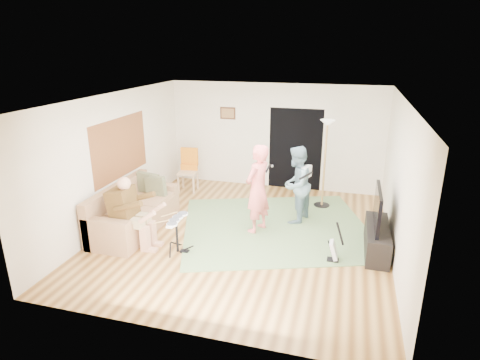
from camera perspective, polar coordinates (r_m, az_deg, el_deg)
name	(u,v)px	position (r m, az deg, el deg)	size (l,w,h in m)	color
floor	(244,234)	(8.08, 0.60, -7.76)	(6.00, 6.00, 0.00)	brown
walls	(244,170)	(7.57, 0.64, 1.42)	(5.50, 6.00, 2.70)	silver
ceiling	(245,98)	(7.28, 0.68, 11.61)	(6.00, 6.00, 0.00)	white
window_blinds	(120,148)	(8.77, -16.64, 4.42)	(2.05, 2.05, 0.00)	brown
doorway	(295,149)	(10.38, 7.86, 4.33)	(2.10, 2.10, 0.00)	black
picture_frame	(228,113)	(10.58, -1.75, 9.48)	(0.42, 0.03, 0.32)	#3F2314
area_rug	(275,227)	(8.42, 5.07, -6.63)	(3.73, 3.28, 0.02)	#5B7C4B
sofa	(131,215)	(8.51, -15.20, -4.77)	(0.93, 2.27, 0.92)	#9F744F
drummer	(133,220)	(7.71, -14.99, -5.49)	(0.88, 0.49, 1.35)	#553A17
drum_kit	(177,237)	(7.42, -8.95, -7.95)	(0.37, 0.66, 0.68)	black
singer	(258,189)	(7.90, 2.51, -1.29)	(0.66, 0.43, 1.80)	#F26969
microphone	(268,168)	(7.72, 4.00, 1.67)	(0.06, 0.06, 0.24)	black
guitarist	(296,185)	(8.44, 7.96, -0.68)	(0.80, 0.62, 1.64)	#698B9A
guitar_held	(306,172)	(8.33, 9.42, 1.12)	(0.12, 0.60, 0.26)	white
guitar_spare	(334,250)	(7.26, 13.23, -9.66)	(0.27, 0.24, 0.75)	black
torchiere_lamp	(326,148)	(9.20, 12.09, 4.43)	(0.36, 0.36, 2.03)	black
dining_chair	(189,176)	(10.40, -7.32, 0.59)	(0.51, 0.53, 1.09)	#CFAE87
tv_cabinet	(377,239)	(7.76, 18.89, -7.94)	(0.40, 1.40, 0.50)	black
television	(378,208)	(7.52, 18.99, -3.82)	(0.06, 1.14, 0.70)	black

